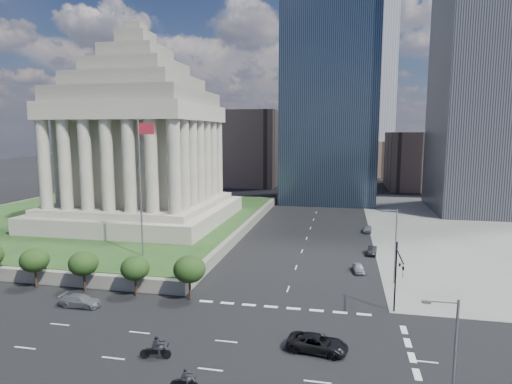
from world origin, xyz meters
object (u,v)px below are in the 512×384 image
(suv_grey, at_px, (80,301))
(parked_sedan_mid, at_px, (372,251))
(war_memorial, at_px, (139,125))
(motorcycle_lead, at_px, (184,379))
(parked_sedan_far, at_px, (367,229))
(traffic_signal_ne, at_px, (398,271))
(flagpole, at_px, (141,180))
(street_lamp_south, at_px, (451,368))
(parked_sedan_near, at_px, (358,268))
(pickup_truck, at_px, (318,343))
(street_lamp_north, at_px, (394,242))
(motorcycle_trail, at_px, (155,348))

(suv_grey, relative_size, parked_sedan_mid, 1.23)
(war_memorial, xyz_separation_m, motorcycle_lead, (28.87, -51.06, -20.56))
(parked_sedan_far, bearing_deg, traffic_signal_ne, -83.12)
(flagpole, relative_size, street_lamp_south, 2.00)
(traffic_signal_ne, height_order, parked_sedan_mid, traffic_signal_ne)
(parked_sedan_far, bearing_deg, street_lamp_south, -82.79)
(parked_sedan_near, bearing_deg, street_lamp_south, -90.50)
(flagpole, xyz_separation_m, traffic_signal_ne, (34.33, -10.30, -7.86))
(pickup_truck, bearing_deg, parked_sedan_mid, -3.88)
(parked_sedan_far, bearing_deg, war_memorial, -166.35)
(motorcycle_lead, bearing_deg, war_memorial, 114.30)
(war_memorial, height_order, street_lamp_south, war_memorial)
(traffic_signal_ne, height_order, street_lamp_south, street_lamp_south)
(pickup_truck, relative_size, suv_grey, 1.16)
(parked_sedan_mid, relative_size, parked_sedan_far, 0.96)
(war_memorial, distance_m, street_lamp_south, 73.51)
(traffic_signal_ne, relative_size, parked_sedan_far, 1.97)
(street_lamp_north, bearing_deg, pickup_truck, -113.26)
(street_lamp_south, relative_size, pickup_truck, 1.81)
(war_memorial, xyz_separation_m, pickup_truck, (38.69, -43.10, -20.63))
(parked_sedan_far, bearing_deg, street_lamp_north, -80.98)
(street_lamp_north, height_order, motorcycle_trail, street_lamp_north)
(war_memorial, xyz_separation_m, traffic_signal_ne, (46.50, -34.30, -16.15))
(war_memorial, bearing_deg, flagpole, -63.11)
(war_memorial, distance_m, suv_grey, 45.04)
(parked_sedan_near, distance_m, parked_sedan_far, 26.02)
(street_lamp_north, bearing_deg, motorcycle_lead, -123.34)
(traffic_signal_ne, bearing_deg, street_lamp_north, 85.81)
(street_lamp_south, height_order, motorcycle_trail, street_lamp_south)
(pickup_truck, distance_m, motorcycle_lead, 12.64)
(street_lamp_north, xyz_separation_m, suv_grey, (-36.00, -15.36, -4.97))
(parked_sedan_far, xyz_separation_m, motorcycle_trail, (-20.77, -53.83, 0.35))
(traffic_signal_ne, relative_size, motorcycle_trail, 2.86)
(traffic_signal_ne, xyz_separation_m, motorcycle_trail, (-21.77, -12.99, -4.21))
(war_memorial, relative_size, motorcycle_lead, 17.35)
(suv_grey, xyz_separation_m, parked_sedan_near, (31.67, 18.99, -0.08))
(pickup_truck, xyz_separation_m, parked_sedan_far, (6.81, 49.64, -0.07))
(motorcycle_trail, bearing_deg, suv_grey, 135.08)
(parked_sedan_far, bearing_deg, motorcycle_trail, -105.62)
(parked_sedan_far, bearing_deg, parked_sedan_mid, -84.52)
(suv_grey, bearing_deg, street_lamp_south, -114.53)
(street_lamp_north, xyz_separation_m, pickup_truck, (-8.64, -20.10, -4.89))
(traffic_signal_ne, distance_m, street_lamp_north, 11.34)
(parked_sedan_mid, bearing_deg, pickup_truck, -95.22)
(parked_sedan_far, relative_size, motorcycle_trail, 1.45)
(parked_sedan_near, xyz_separation_m, parked_sedan_far, (2.50, 25.90, 0.08))
(street_lamp_south, bearing_deg, parked_sedan_far, 91.73)
(street_lamp_south, height_order, pickup_truck, street_lamp_south)
(war_memorial, bearing_deg, street_lamp_north, -25.92)
(pickup_truck, bearing_deg, parked_sedan_near, -2.69)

